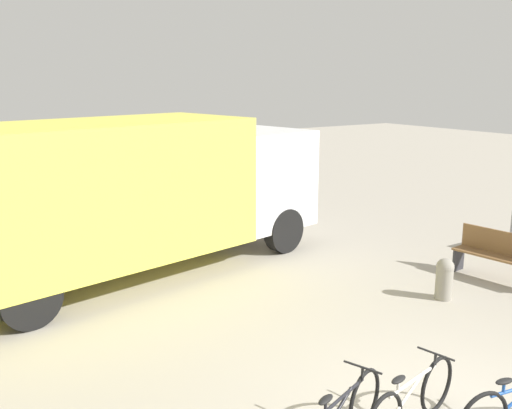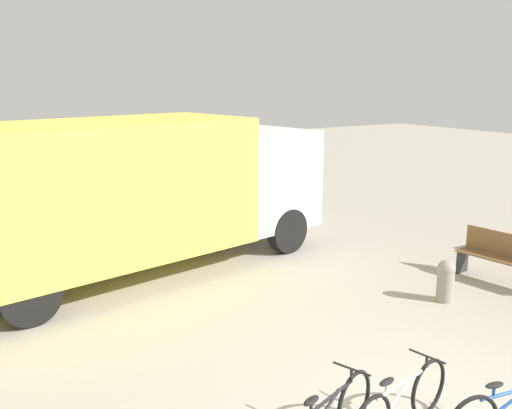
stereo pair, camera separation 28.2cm
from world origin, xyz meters
name	(u,v)px [view 2 (the right image)]	position (x,y,z in m)	size (l,w,h in m)	color
delivery_truck	(133,189)	(-1.00, 6.61, 1.63)	(8.19, 3.75, 2.92)	#EAE04C
park_bench	(506,257)	(4.49, 2.48, 0.50)	(0.60, 1.77, 0.91)	brown
bicycle_middle	(401,404)	(-0.45, 0.22, 0.35)	(1.70, 0.49, 0.75)	black
bollard_near_bench	(446,279)	(2.88, 2.48, 0.39)	(0.30, 0.30, 0.71)	gray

